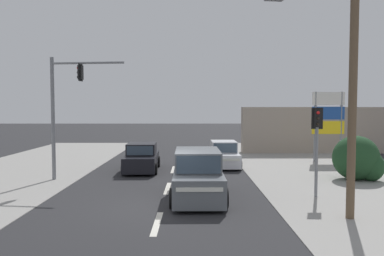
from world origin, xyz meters
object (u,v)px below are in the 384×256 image
Objects in this scene: hatchback_oncoming_near at (223,155)px; sedan_receding_far at (141,158)px; suv_crossing_left at (197,176)px; pedestal_signal_right_kerb at (316,137)px; traffic_signal_mast at (62,102)px; utility_pole_foreground_right at (348,55)px; shopping_plaza_sign at (327,116)px.

sedan_receding_far is at bearing -163.41° from hatchback_oncoming_near.
pedestal_signal_right_kerb is at bearing 1.88° from suv_crossing_left.
suv_crossing_left is 7.17m from sedan_receding_far.
traffic_signal_mast is 1.69× the size of pedestal_signal_right_kerb.
sedan_receding_far is at bearing 130.02° from utility_pole_foreground_right.
traffic_signal_mast is 1.40× the size of sedan_receding_far.
utility_pole_foreground_right is 6.94m from suv_crossing_left.
traffic_signal_mast is (-11.18, 6.45, -1.35)m from utility_pole_foreground_right.
shopping_plaza_sign reaches higher than suv_crossing_left.
utility_pole_foreground_right reaches higher than pedestal_signal_right_kerb.
traffic_signal_mast is 16.47m from shopping_plaza_sign.
sedan_receding_far is at bearing 140.73° from pedestal_signal_right_kerb.
hatchback_oncoming_near is at bearing 105.70° from utility_pole_foreground_right.
suv_crossing_left is (-8.71, -9.99, -2.10)m from shopping_plaza_sign.
pedestal_signal_right_kerb is 4.94m from suv_crossing_left.
hatchback_oncoming_near is at bearing 77.83° from suv_crossing_left.
suv_crossing_left is (6.48, -3.71, -2.95)m from traffic_signal_mast.
shopping_plaza_sign is at bearing 67.79° from pedestal_signal_right_kerb.
sedan_receding_far is at bearing 39.05° from traffic_signal_mast.
pedestal_signal_right_kerb is (-0.00, 2.90, -2.77)m from utility_pole_foreground_right.
hatchback_oncoming_near is at bearing -163.42° from shopping_plaza_sign.
pedestal_signal_right_kerb is 0.97× the size of hatchback_oncoming_near.
shopping_plaza_sign is 1.25× the size of hatchback_oncoming_near.
hatchback_oncoming_near is (-2.99, 7.75, -1.71)m from pedestal_signal_right_kerb.
traffic_signal_mast is at bearing 150.25° from suv_crossing_left.
suv_crossing_left is at bearing -64.80° from sedan_receding_far.
traffic_signal_mast reaches higher than hatchback_oncoming_near.
shopping_plaza_sign reaches higher than hatchback_oncoming_near.
pedestal_signal_right_kerb is 0.78× the size of suv_crossing_left.
utility_pole_foreground_right is at bearing -29.96° from traffic_signal_mast.
sedan_receding_far is (-7.75, 9.23, -4.48)m from utility_pole_foreground_right.
shopping_plaza_sign is 1.01× the size of suv_crossing_left.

